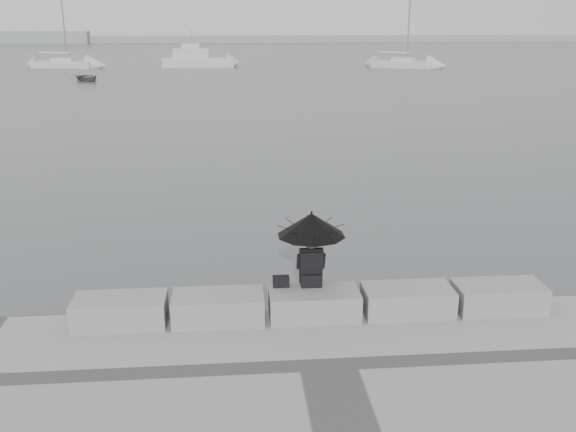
{
  "coord_description": "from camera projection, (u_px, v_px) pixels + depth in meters",
  "views": [
    {
      "loc": [
        -1.38,
        -10.83,
        5.61
      ],
      "look_at": [
        -0.16,
        3.0,
        1.34
      ],
      "focal_mm": 40.0,
      "sensor_mm": 36.0,
      "label": 1
    }
  ],
  "objects": [
    {
      "name": "seated_person",
      "position": [
        311.0,
        232.0,
        11.34
      ],
      "size": [
        1.23,
        1.23,
        1.39
      ],
      "rotation": [
        0.0,
        0.0,
        -0.0
      ],
      "color": "black",
      "rests_on": "stone_block_centre"
    },
    {
      "name": "bag",
      "position": [
        281.0,
        281.0,
        11.53
      ],
      "size": [
        0.3,
        0.17,
        0.19
      ],
      "primitive_type": "cube",
      "color": "black",
      "rests_on": "stone_block_centre"
    },
    {
      "name": "sailboat_right",
      "position": [
        403.0,
        63.0,
        76.75
      ],
      "size": [
        7.58,
        5.65,
        12.9
      ],
      "rotation": [
        0.0,
        0.0,
        -0.5
      ],
      "color": "silver",
      "rests_on": "ground"
    },
    {
      "name": "stone_block_right",
      "position": [
        407.0,
        301.0,
        11.57
      ],
      "size": [
        1.6,
        0.8,
        0.5
      ],
      "primitive_type": "cube",
      "color": "gray",
      "rests_on": "promenade"
    },
    {
      "name": "stone_block_left",
      "position": [
        218.0,
        308.0,
        11.28
      ],
      "size": [
        1.6,
        0.8,
        0.5
      ],
      "primitive_type": "cube",
      "color": "gray",
      "rests_on": "promenade"
    },
    {
      "name": "motor_cruiser",
      "position": [
        199.0,
        60.0,
        77.74
      ],
      "size": [
        8.59,
        3.0,
        4.5
      ],
      "rotation": [
        0.0,
        0.0,
        -0.02
      ],
      "color": "silver",
      "rests_on": "ground"
    },
    {
      "name": "ground",
      "position": [
        311.0,
        330.0,
        12.08
      ],
      "size": [
        360.0,
        360.0,
        0.0
      ],
      "primitive_type": "plane",
      "color": "#4A4D50",
      "rests_on": "ground"
    },
    {
      "name": "distant_landmass",
      "position": [
        202.0,
        39.0,
        158.22
      ],
      "size": [
        180.0,
        8.0,
        2.8
      ],
      "color": "gray",
      "rests_on": "ground"
    },
    {
      "name": "sailboat_left",
      "position": [
        64.0,
        63.0,
        76.39
      ],
      "size": [
        7.71,
        4.01,
        12.9
      ],
      "rotation": [
        0.0,
        0.0,
        -0.23
      ],
      "color": "silver",
      "rests_on": "ground"
    },
    {
      "name": "stone_block_centre",
      "position": [
        314.0,
        304.0,
        11.43
      ],
      "size": [
        1.6,
        0.8,
        0.5
      ],
      "primitive_type": "cube",
      "color": "gray",
      "rests_on": "promenade"
    },
    {
      "name": "stone_block_far_right",
      "position": [
        498.0,
        297.0,
        11.71
      ],
      "size": [
        1.6,
        0.8,
        0.5
      ],
      "primitive_type": "cube",
      "color": "gray",
      "rests_on": "promenade"
    },
    {
      "name": "stone_block_far_left",
      "position": [
        120.0,
        311.0,
        11.14
      ],
      "size": [
        1.6,
        0.8,
        0.5
      ],
      "primitive_type": "cube",
      "color": "gray",
      "rests_on": "promenade"
    },
    {
      "name": "dinghy",
      "position": [
        87.0,
        77.0,
        60.72
      ],
      "size": [
        3.79,
        3.31,
        0.61
      ],
      "primitive_type": "imported",
      "rotation": [
        0.0,
        0.0,
        0.62
      ],
      "color": "gray",
      "rests_on": "ground"
    }
  ]
}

